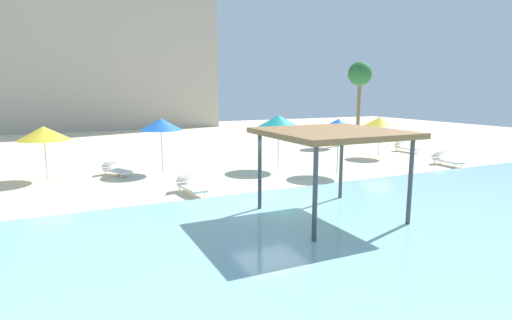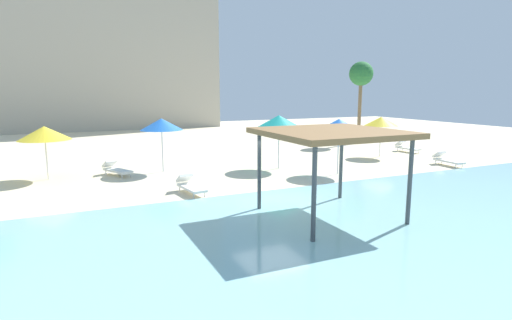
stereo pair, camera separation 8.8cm
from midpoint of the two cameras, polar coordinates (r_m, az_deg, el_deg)
ground_plane at (r=15.69m, az=2.07°, el=-5.88°), size 80.00×80.00×0.00m
lagoon_water at (r=11.51m, az=14.36°, el=-11.98°), size 44.00×13.50×0.04m
shade_pavilion at (r=13.50m, az=10.44°, el=3.41°), size 4.24×4.24×2.95m
beach_umbrella_yellow_0 at (r=27.19m, az=17.03°, el=5.24°), size 2.11×2.11×2.59m
beach_umbrella_teal_1 at (r=21.95m, az=3.07°, el=5.47°), size 2.42×2.42×2.93m
beach_umbrella_blue_3 at (r=20.86m, az=11.45°, el=4.85°), size 2.31×2.31×2.84m
beach_umbrella_blue_4 at (r=21.59m, az=-13.38°, el=4.91°), size 2.21×2.21×2.81m
beach_umbrella_yellow_5 at (r=21.61m, az=-27.87°, el=3.36°), size 2.38×2.38×2.57m
lounge_chair_0 at (r=30.22m, az=20.22°, el=1.73°), size 0.68×1.92×0.74m
lounge_chair_2 at (r=25.64m, az=25.08°, el=0.08°), size 0.72×1.93×0.74m
lounge_chair_3 at (r=17.06m, az=-9.43°, el=-3.57°), size 0.86×1.96×0.74m
lounge_chair_4 at (r=21.55m, az=-19.34°, el=-1.22°), size 1.38×1.97×0.74m
palm_tree_1 at (r=33.82m, az=14.37°, el=11.43°), size 1.90×1.90×6.52m
hotel_block_0 at (r=51.11m, az=-20.35°, el=15.81°), size 23.28×9.77×20.31m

